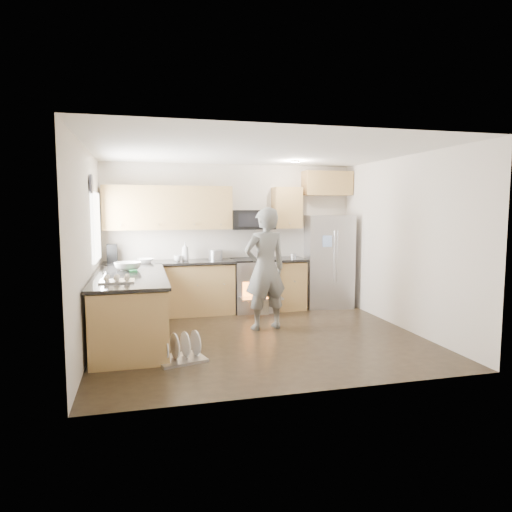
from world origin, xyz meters
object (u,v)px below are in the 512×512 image
object	(u,v)px
refrigerator	(328,261)
dish_rack	(180,353)
stove_range	(254,273)
person	(265,269)

from	to	relation	value
refrigerator	dish_rack	bearing A→B (deg)	-132.25
stove_range	dish_rack	distance (m)	2.91
person	stove_range	bearing A→B (deg)	-106.72
stove_range	person	bearing A→B (deg)	-96.42
stove_range	person	distance (m)	1.28
dish_rack	refrigerator	bearing A→B (deg)	39.50
stove_range	refrigerator	size ratio (longest dim) A/B	1.06
refrigerator	dish_rack	xyz separation A→B (m)	(-2.94, -2.42, -0.75)
dish_rack	stove_range	bearing A→B (deg)	57.85
refrigerator	dish_rack	size ratio (longest dim) A/B	2.58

